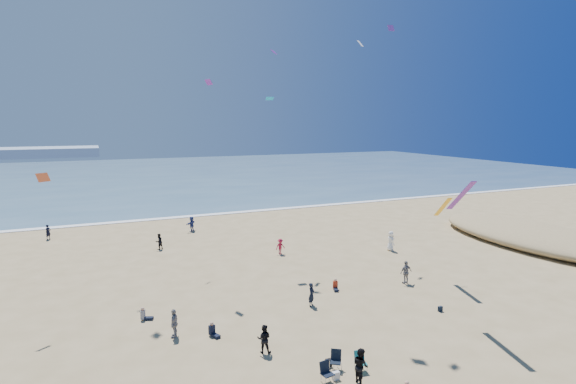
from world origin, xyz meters
name	(u,v)px	position (x,y,z in m)	size (l,w,h in m)	color
ocean	(128,176)	(0.00, 95.00, 0.03)	(220.00, 100.00, 0.06)	#476B84
surf_line	(158,219)	(0.00, 45.00, 0.04)	(220.00, 1.20, 0.08)	white
standing_flyers	(274,276)	(4.77, 16.95, 0.84)	(37.28, 42.01, 1.90)	gray
seated_group	(289,349)	(1.71, 7.21, 0.42)	(14.54, 22.51, 0.84)	white
chair_cluster	(342,365)	(3.40, 4.63, 0.50)	(2.68, 1.56, 1.00)	black
white_tote	(336,376)	(2.94, 4.37, 0.20)	(0.35, 0.20, 0.40)	silver
black_backpack	(329,363)	(3.18, 5.56, 0.19)	(0.30, 0.22, 0.38)	black
navy_bag	(440,309)	(13.12, 8.54, 0.17)	(0.28, 0.18, 0.34)	black
kites_aloft	(347,81)	(8.13, 12.63, 14.85)	(39.92, 39.51, 30.38)	red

